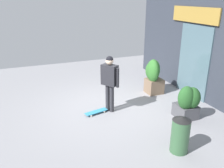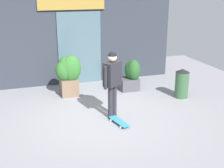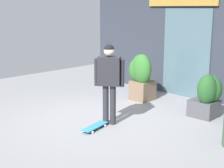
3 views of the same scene
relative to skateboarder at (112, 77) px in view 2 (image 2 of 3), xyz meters
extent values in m
plane|color=gray|center=(-0.23, 0.03, -1.10)|extent=(12.00, 12.00, 0.00)
cube|color=#2D333D|center=(-0.23, 3.36, 0.79)|extent=(7.01, 0.25, 3.79)
cube|color=#47606B|center=(-0.14, 3.22, 0.15)|extent=(1.51, 0.06, 2.51)
cube|color=olive|center=(-0.36, 3.20, 1.72)|extent=(2.25, 0.05, 0.51)
cylinder|color=#28282D|center=(0.07, 0.05, -0.66)|extent=(0.13, 0.13, 0.88)
cylinder|color=#28282D|center=(-0.07, -0.05, -0.66)|extent=(0.13, 0.13, 0.88)
cube|color=#232328|center=(0.00, 0.00, 0.09)|extent=(0.54, 0.49, 0.62)
cylinder|color=#232328|center=(0.23, 0.16, 0.06)|extent=(0.09, 0.09, 0.59)
cylinder|color=#232328|center=(-0.23, -0.16, 0.06)|extent=(0.09, 0.09, 0.59)
sphere|color=beige|center=(0.00, 0.00, 0.52)|extent=(0.23, 0.23, 0.23)
sphere|color=black|center=(0.00, 0.00, 0.56)|extent=(0.22, 0.22, 0.22)
cube|color=teal|center=(0.03, -0.46, -1.03)|extent=(0.36, 0.76, 0.02)
cylinder|color=silver|center=(0.19, -0.66, -1.07)|extent=(0.04, 0.06, 0.05)
cylinder|color=silver|center=(-0.03, -0.71, -1.07)|extent=(0.04, 0.06, 0.05)
cylinder|color=silver|center=(0.09, -0.20, -1.07)|extent=(0.04, 0.06, 0.05)
cylinder|color=silver|center=(-0.13, -0.25, -1.07)|extent=(0.04, 0.06, 0.05)
cube|color=brown|center=(-0.77, 2.07, -0.83)|extent=(0.54, 0.57, 0.54)
ellipsoid|color=#2D6628|center=(-0.85, 2.03, -0.22)|extent=(0.51, 0.49, 0.79)
ellipsoid|color=#2D6628|center=(-0.88, 2.00, -0.27)|extent=(0.59, 0.43, 0.69)
ellipsoid|color=#2D6628|center=(-0.69, 1.93, -0.21)|extent=(0.59, 0.37, 0.83)
cube|color=#47474C|center=(1.22, 1.95, -0.90)|extent=(0.60, 0.56, 0.40)
ellipsoid|color=#235123|center=(1.34, 1.82, -0.40)|extent=(0.43, 0.48, 0.70)
ellipsoid|color=#235123|center=(1.28, 1.93, -0.44)|extent=(0.40, 0.59, 0.62)
ellipsoid|color=#235123|center=(1.35, 2.01, -0.43)|extent=(0.47, 0.48, 0.64)
cylinder|color=#335938|center=(2.52, 0.76, -0.69)|extent=(0.42, 0.42, 0.81)
cone|color=black|center=(2.52, 0.76, -0.24)|extent=(0.42, 0.42, 0.10)
camera|label=1|loc=(6.21, -2.37, 2.30)|focal=37.50mm
camera|label=2|loc=(-2.34, -7.06, 2.24)|focal=48.70mm
camera|label=3|loc=(5.01, -4.95, 1.41)|focal=53.52mm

